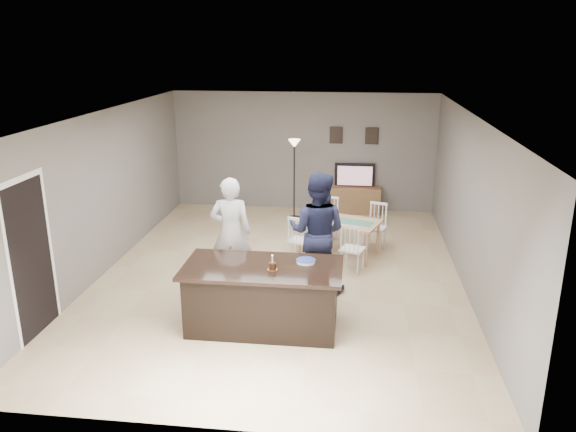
# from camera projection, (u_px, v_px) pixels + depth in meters

# --- Properties ---
(floor) EXTENTS (8.00, 8.00, 0.00)m
(floor) POSITION_uv_depth(u_px,v_px,m) (280.00, 275.00, 9.52)
(floor) COLOR tan
(floor) RESTS_ON ground
(room_shell) EXTENTS (8.00, 8.00, 8.00)m
(room_shell) POSITION_uv_depth(u_px,v_px,m) (280.00, 179.00, 9.02)
(room_shell) COLOR slate
(room_shell) RESTS_ON floor
(kitchen_island) EXTENTS (2.15, 1.10, 0.90)m
(kitchen_island) POSITION_uv_depth(u_px,v_px,m) (263.00, 296.00, 7.68)
(kitchen_island) COLOR black
(kitchen_island) RESTS_ON floor
(tv_console) EXTENTS (1.20, 0.40, 0.60)m
(tv_console) POSITION_uv_depth(u_px,v_px,m) (354.00, 200.00, 12.86)
(tv_console) COLOR brown
(tv_console) RESTS_ON floor
(television) EXTENTS (0.91, 0.12, 0.53)m
(television) POSITION_uv_depth(u_px,v_px,m) (355.00, 175.00, 12.76)
(television) COLOR black
(television) RESTS_ON tv_console
(tv_screen_glow) EXTENTS (0.78, 0.00, 0.78)m
(tv_screen_glow) POSITION_uv_depth(u_px,v_px,m) (355.00, 176.00, 12.68)
(tv_screen_glow) COLOR #FB571B
(tv_screen_glow) RESTS_ON tv_console
(picture_frames) EXTENTS (1.10, 0.02, 0.38)m
(picture_frames) POSITION_uv_depth(u_px,v_px,m) (354.00, 136.00, 12.63)
(picture_frames) COLOR black
(picture_frames) RESTS_ON room_shell
(doorway) EXTENTS (0.00, 2.10, 2.65)m
(doorway) POSITION_uv_depth(u_px,v_px,m) (30.00, 245.00, 7.30)
(doorway) COLOR black
(doorway) RESTS_ON floor
(woman) EXTENTS (0.69, 0.49, 1.78)m
(woman) POSITION_uv_depth(u_px,v_px,m) (231.00, 232.00, 8.91)
(woman) COLOR silver
(woman) RESTS_ON floor
(man) EXTENTS (1.06, 0.90, 1.91)m
(man) POSITION_uv_depth(u_px,v_px,m) (317.00, 232.00, 8.71)
(man) COLOR #181A35
(man) RESTS_ON floor
(birthday_cake) EXTENTS (0.14, 0.14, 0.21)m
(birthday_cake) POSITION_uv_depth(u_px,v_px,m) (272.00, 266.00, 7.42)
(birthday_cake) COLOR gold
(birthday_cake) RESTS_ON kitchen_island
(plate_stack) EXTENTS (0.27, 0.27, 0.04)m
(plate_stack) POSITION_uv_depth(u_px,v_px,m) (306.00, 261.00, 7.66)
(plate_stack) COLOR white
(plate_stack) RESTS_ON kitchen_island
(dining_table) EXTENTS (1.81, 1.97, 0.87)m
(dining_table) POSITION_uv_depth(u_px,v_px,m) (339.00, 226.00, 10.25)
(dining_table) COLOR tan
(dining_table) RESTS_ON floor
(floor_lamp) EXTENTS (0.27, 0.27, 1.77)m
(floor_lamp) POSITION_uv_depth(u_px,v_px,m) (294.00, 158.00, 12.13)
(floor_lamp) COLOR black
(floor_lamp) RESTS_ON floor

